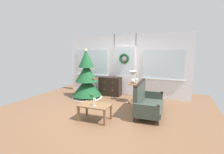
# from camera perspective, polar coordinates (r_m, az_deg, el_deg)

# --- Properties ---
(ground_plane) EXTENTS (6.76, 6.76, 0.00)m
(ground_plane) POSITION_cam_1_polar(r_m,az_deg,el_deg) (5.30, -2.80, -11.60)
(ground_plane) COLOR brown
(back_wall_with_door) EXTENTS (5.20, 0.19, 2.55)m
(back_wall_with_door) POSITION_cam_1_polar(r_m,az_deg,el_deg) (6.92, 4.42, 4.20)
(back_wall_with_door) COLOR white
(back_wall_with_door) RESTS_ON ground
(christmas_tree) EXTENTS (1.23, 1.23, 1.98)m
(christmas_tree) POSITION_cam_1_polar(r_m,az_deg,el_deg) (6.68, -8.70, -0.86)
(christmas_tree) COLOR #4C331E
(christmas_tree) RESTS_ON ground
(dresser_cabinet) EXTENTS (0.90, 0.45, 0.78)m
(dresser_cabinet) POSITION_cam_1_polar(r_m,az_deg,el_deg) (6.97, -0.63, -3.17)
(dresser_cabinet) COLOR black
(dresser_cabinet) RESTS_ON ground
(settee_sofa) EXTENTS (0.77, 1.57, 0.96)m
(settee_sofa) POSITION_cam_1_polar(r_m,az_deg,el_deg) (5.07, 11.63, -8.24)
(settee_sofa) COLOR black
(settee_sofa) RESTS_ON ground
(side_table) EXTENTS (0.50, 0.48, 0.70)m
(side_table) POSITION_cam_1_polar(r_m,az_deg,el_deg) (6.06, 7.59, -4.08)
(side_table) COLOR brown
(side_table) RESTS_ON ground
(table_lamp) EXTENTS (0.28, 0.28, 0.44)m
(table_lamp) POSITION_cam_1_polar(r_m,az_deg,el_deg) (6.02, 7.23, 0.57)
(table_lamp) COLOR silver
(table_lamp) RESTS_ON side_table
(flower_vase) EXTENTS (0.11, 0.10, 0.35)m
(flower_vase) POSITION_cam_1_polar(r_m,az_deg,el_deg) (5.92, 8.44, -1.26)
(flower_vase) COLOR beige
(flower_vase) RESTS_ON side_table
(coffee_table) EXTENTS (0.85, 0.53, 0.43)m
(coffee_table) POSITION_cam_1_polar(r_m,az_deg,el_deg) (4.55, -5.92, -10.23)
(coffee_table) COLOR brown
(coffee_table) RESTS_ON ground
(wine_glass) EXTENTS (0.08, 0.08, 0.20)m
(wine_glass) POSITION_cam_1_polar(r_m,az_deg,el_deg) (4.41, -6.01, -8.04)
(wine_glass) COLOR silver
(wine_glass) RESTS_ON coffee_table
(gift_box) EXTENTS (0.24, 0.21, 0.24)m
(gift_box) POSITION_cam_1_polar(r_m,az_deg,el_deg) (6.41, -7.12, -6.82)
(gift_box) COLOR #266633
(gift_box) RESTS_ON ground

